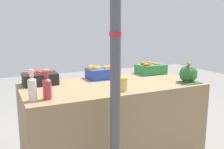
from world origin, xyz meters
TOP-DOWN VIEW (x-y plane):
  - market_table at (0.00, 0.00)m, footprint 1.85×0.92m
  - support_pole at (-0.30, -0.69)m, footprint 0.09×0.09m
  - apple_crate at (-0.69, 0.31)m, footprint 0.35×0.25m
  - orange_crate at (0.01, 0.31)m, footprint 0.35×0.25m
  - carrot_crate at (0.69, 0.30)m, footprint 0.35×0.25m
  - broccoli_pile at (0.78, -0.29)m, footprint 0.22×0.19m
  - juice_bottle_cloudy at (-0.85, -0.28)m, footprint 0.07×0.07m
  - juice_bottle_ruby at (-0.73, -0.28)m, footprint 0.07×0.07m
  - pickle_jar at (-0.04, -0.31)m, footprint 0.09×0.09m
  - sparrow_bird at (0.76, -0.31)m, footprint 0.08×0.12m

SIDE VIEW (x-z plane):
  - market_table at x=0.00m, z-range 0.00..0.80m
  - carrot_crate at x=0.69m, z-range 0.79..0.94m
  - pickle_jar at x=-0.04m, z-range 0.80..0.93m
  - apple_crate at x=-0.69m, z-range 0.80..0.95m
  - orange_crate at x=0.01m, z-range 0.80..0.96m
  - broccoli_pile at x=0.78m, z-range 0.80..0.98m
  - juice_bottle_ruby at x=-0.73m, z-range 0.78..1.03m
  - juice_bottle_cloudy at x=-0.85m, z-range 0.78..1.04m
  - sparrow_bird at x=0.76m, z-range 0.98..1.04m
  - support_pole at x=-0.30m, z-range 0.00..2.49m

